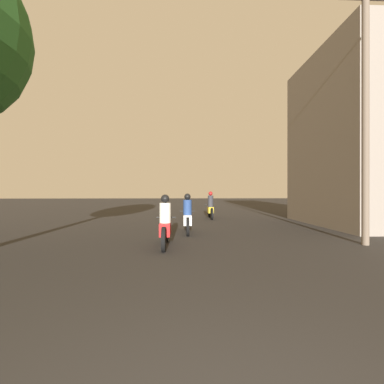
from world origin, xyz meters
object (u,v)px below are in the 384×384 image
(motorcycle_white, at_px, (187,217))
(motorcycle_yellow, at_px, (210,208))
(utility_pole_near, at_px, (365,108))
(motorcycle_red, at_px, (165,226))
(building_right_near, at_px, (374,139))

(motorcycle_white, relative_size, motorcycle_yellow, 0.91)
(motorcycle_yellow, height_order, utility_pole_near, utility_pole_near)
(motorcycle_red, bearing_deg, utility_pole_near, -3.97)
(building_right_near, bearing_deg, motorcycle_red, -155.24)
(motorcycle_white, distance_m, utility_pole_near, 6.71)
(motorcycle_yellow, distance_m, building_right_near, 8.82)
(motorcycle_red, xyz_separation_m, motorcycle_yellow, (2.17, 7.63, 0.03))
(building_right_near, bearing_deg, utility_pole_near, -129.85)
(motorcycle_white, height_order, building_right_near, building_right_near)
(building_right_near, xyz_separation_m, utility_pole_near, (-3.71, -4.45, -0.00))
(motorcycle_white, height_order, utility_pole_near, utility_pole_near)
(motorcycle_red, height_order, utility_pole_near, utility_pole_near)
(motorcycle_white, relative_size, building_right_near, 0.24)
(building_right_near, bearing_deg, motorcycle_yellow, 156.93)
(motorcycle_white, bearing_deg, motorcycle_red, -110.51)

